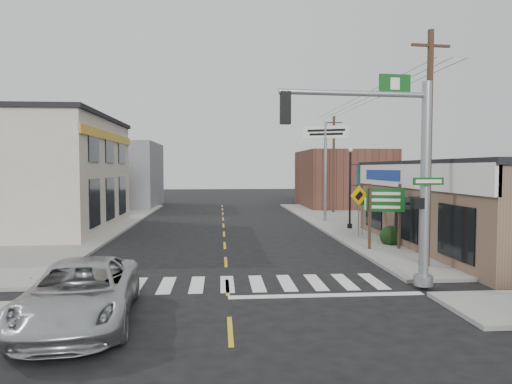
{
  "coord_description": "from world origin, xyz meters",
  "views": [
    {
      "loc": [
        -0.23,
        -14.65,
        3.87
      ],
      "look_at": [
        1.38,
        5.67,
        2.8
      ],
      "focal_mm": 32.0,
      "sensor_mm": 36.0,
      "label": 1
    }
  ],
  "objects": [
    {
      "name": "crosswalk",
      "position": [
        0.0,
        0.4,
        0.01
      ],
      "size": [
        11.0,
        2.2,
        0.01
      ],
      "primitive_type": "cube",
      "color": "silver",
      "rests_on": "ground"
    },
    {
      "name": "guide_sign",
      "position": [
        7.38,
        5.79,
        2.07
      ],
      "size": [
        1.73,
        0.14,
        3.02
      ],
      "rotation": [
        0.0,
        0.0,
        -0.25
      ],
      "color": "#472F21",
      "rests_on": "sidewalk_right"
    },
    {
      "name": "suv",
      "position": [
        -3.71,
        -3.16,
        0.77
      ],
      "size": [
        3.08,
        5.74,
        1.53
      ],
      "primitive_type": "imported",
      "rotation": [
        0.0,
        0.0,
        0.1
      ],
      "color": "#AFB3B5",
      "rests_on": "ground"
    },
    {
      "name": "left_building",
      "position": [
        -13.0,
        14.0,
        3.4
      ],
      "size": [
        12.0,
        12.0,
        6.8
      ],
      "primitive_type": "cube",
      "color": "beige",
      "rests_on": "ground"
    },
    {
      "name": "sidewalk_left",
      "position": [
        -9.0,
        13.0,
        0.07
      ],
      "size": [
        6.0,
        38.0,
        0.13
      ],
      "primitive_type": "cube",
      "color": "gray",
      "rests_on": "ground"
    },
    {
      "name": "bldg_distant_right",
      "position": [
        12.0,
        30.0,
        2.8
      ],
      "size": [
        8.0,
        10.0,
        5.6
      ],
      "primitive_type": "cube",
      "color": "brown",
      "rests_on": "ground"
    },
    {
      "name": "utility_pole_near",
      "position": [
        7.68,
        2.11,
        4.7
      ],
      "size": [
        1.55,
        0.23,
        8.92
      ],
      "rotation": [
        0.0,
        0.0,
        0.09
      ],
      "color": "#3F261B",
      "rests_on": "sidewalk_right"
    },
    {
      "name": "shrub_front",
      "position": [
        9.63,
        5.2,
        0.58
      ],
      "size": [
        1.21,
        1.21,
        0.91
      ],
      "primitive_type": "ellipsoid",
      "color": "#1D3B1B",
      "rests_on": "sidewalk_right"
    },
    {
      "name": "bldg_distant_left",
      "position": [
        -11.0,
        32.0,
        3.2
      ],
      "size": [
        9.0,
        10.0,
        6.4
      ],
      "primitive_type": "cube",
      "color": "slate",
      "rests_on": "ground"
    },
    {
      "name": "traffic_signal_pole",
      "position": [
        5.45,
        -0.75,
        4.07
      ],
      "size": [
        5.24,
        0.39,
        6.63
      ],
      "rotation": [
        0.0,
        0.0,
        0.08
      ],
      "color": "gray",
      "rests_on": "sidewalk_right"
    },
    {
      "name": "utility_pole_far",
      "position": [
        9.36,
        23.26,
        4.28
      ],
      "size": [
        1.41,
        0.21,
        8.1
      ],
      "rotation": [
        0.0,
        0.0,
        -0.13
      ],
      "color": "#45321C",
      "rests_on": "sidewalk_right"
    },
    {
      "name": "ped_crossing_sign",
      "position": [
        7.28,
        9.44,
        2.04
      ],
      "size": [
        1.08,
        0.08,
        2.79
      ],
      "rotation": [
        0.0,
        0.0,
        0.3
      ],
      "color": "gray",
      "rests_on": "sidewalk_right"
    },
    {
      "name": "lamp_post",
      "position": [
        7.89,
        13.05,
        3.03
      ],
      "size": [
        0.65,
        0.51,
        4.99
      ],
      "rotation": [
        0.0,
        0.0,
        0.29
      ],
      "color": "black",
      "rests_on": "sidewalk_right"
    },
    {
      "name": "fire_hydrant",
      "position": [
        8.5,
        4.03,
        0.5
      ],
      "size": [
        0.22,
        0.22,
        0.69
      ],
      "rotation": [
        0.0,
        0.0,
        0.37
      ],
      "color": "orange",
      "rests_on": "sidewalk_right"
    },
    {
      "name": "bare_tree",
      "position": [
        10.1,
        6.1,
        3.84
      ],
      "size": [
        2.36,
        2.36,
        4.72
      ],
      "rotation": [
        0.0,
        0.0,
        -0.04
      ],
      "color": "black",
      "rests_on": "sidewalk_right"
    },
    {
      "name": "center_line",
      "position": [
        0.0,
        8.0,
        0.01
      ],
      "size": [
        0.12,
        56.0,
        0.01
      ],
      "primitive_type": "cube",
      "color": "gold",
      "rests_on": "ground"
    },
    {
      "name": "dance_center_sign",
      "position": [
        7.28,
        17.34,
        5.41
      ],
      "size": [
        3.31,
        0.21,
        7.04
      ],
      "rotation": [
        0.0,
        0.0,
        -0.43
      ],
      "color": "gray",
      "rests_on": "sidewalk_right"
    },
    {
      "name": "shrub_back",
      "position": [
        8.16,
        7.1,
        0.52
      ],
      "size": [
        1.04,
        1.04,
        0.78
      ],
      "primitive_type": "ellipsoid",
      "color": "black",
      "rests_on": "sidewalk_right"
    },
    {
      "name": "ground",
      "position": [
        0.0,
        0.0,
        0.0
      ],
      "size": [
        140.0,
        140.0,
        0.0
      ],
      "primitive_type": "plane",
      "color": "black",
      "rests_on": "ground"
    },
    {
      "name": "sidewalk_right",
      "position": [
        9.0,
        13.0,
        0.07
      ],
      "size": [
        6.0,
        38.0,
        0.13
      ],
      "primitive_type": "cube",
      "color": "gray",
      "rests_on": "ground"
    }
  ]
}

